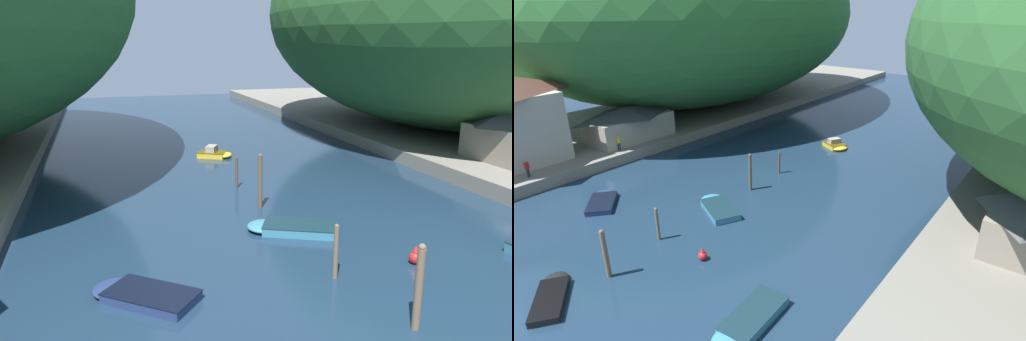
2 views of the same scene
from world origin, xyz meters
TOP-DOWN VIEW (x-y plane):
  - water_surface at (0.00, 30.00)m, footprint 130.00×130.00m
  - right_bank at (26.31, 30.00)m, footprint 22.00×120.00m
  - hillside_right at (27.41, 39.88)m, footprint 37.96×53.14m
  - right_bank_cottage at (21.20, 24.08)m, footprint 4.74×6.44m
  - boat_navy_launch at (0.23, 37.40)m, footprint 3.64×3.17m
  - boat_white_cruiser at (-8.85, 12.27)m, footprint 4.89×4.58m
  - boat_near_quay at (-0.08, 17.55)m, footprint 5.53×4.19m
  - mooring_post_nearest at (0.85, 6.82)m, footprint 0.31×0.31m
  - mooring_post_second at (-0.17, 11.52)m, footprint 0.24×0.24m
  - mooring_post_fourth at (-0.33, 22.14)m, footprint 0.29×0.29m
  - mooring_post_farthest at (-0.56, 26.99)m, footprint 0.21×0.21m
  - channel_buoy_near at (4.23, 11.72)m, footprint 0.62×0.62m

SIDE VIEW (x-z plane):
  - water_surface at x=0.00m, z-range 0.00..0.00m
  - boat_white_cruiser at x=-8.85m, z-range 0.00..0.43m
  - boat_near_quay at x=-0.08m, z-range 0.00..0.50m
  - boat_navy_launch at x=0.23m, z-range -0.20..0.87m
  - channel_buoy_near at x=4.23m, z-range -0.10..0.82m
  - right_bank at x=26.31m, z-range 0.00..1.18m
  - mooring_post_farthest at x=-0.56m, z-range 0.01..2.34m
  - mooring_post_second at x=-0.17m, z-range 0.01..2.63m
  - mooring_post_nearest at x=0.85m, z-range 0.01..3.45m
  - mooring_post_fourth at x=-0.33m, z-range 0.01..3.59m
  - right_bank_cottage at x=21.20m, z-range 1.26..5.63m
  - hillside_right at x=27.41m, z-range 1.18..25.90m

